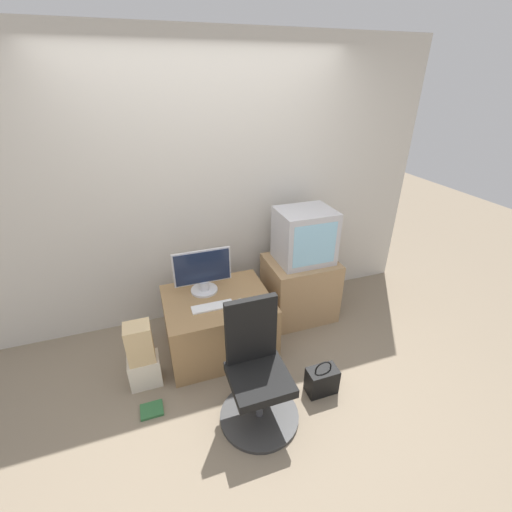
{
  "coord_description": "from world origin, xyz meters",
  "views": [
    {
      "loc": [
        -0.61,
        -1.74,
        2.25
      ],
      "look_at": [
        0.3,
        0.87,
        0.79
      ],
      "focal_mm": 24.0,
      "sensor_mm": 36.0,
      "label": 1
    }
  ],
  "objects_px": {
    "crt_tv": "(305,236)",
    "book": "(152,410)",
    "main_monitor": "(203,272)",
    "office_chair": "(257,377)",
    "mouse": "(240,300)",
    "cardboard_box_lower": "(145,370)",
    "handbag": "(322,380)",
    "keyboard": "(213,307)"
  },
  "relations": [
    {
      "from": "keyboard",
      "to": "crt_tv",
      "type": "height_order",
      "value": "crt_tv"
    },
    {
      "from": "office_chair",
      "to": "main_monitor",
      "type": "bearing_deg",
      "value": 100.48
    },
    {
      "from": "keyboard",
      "to": "office_chair",
      "type": "xyz_separation_m",
      "value": [
        0.16,
        -0.67,
        -0.19
      ]
    },
    {
      "from": "handbag",
      "to": "keyboard",
      "type": "bearing_deg",
      "value": 137.02
    },
    {
      "from": "main_monitor",
      "to": "book",
      "type": "relative_size",
      "value": 3.03
    },
    {
      "from": "mouse",
      "to": "office_chair",
      "type": "height_order",
      "value": "office_chair"
    },
    {
      "from": "mouse",
      "to": "book",
      "type": "distance_m",
      "value": 1.07
    },
    {
      "from": "main_monitor",
      "to": "cardboard_box_lower",
      "type": "height_order",
      "value": "main_monitor"
    },
    {
      "from": "crt_tv",
      "to": "cardboard_box_lower",
      "type": "height_order",
      "value": "crt_tv"
    },
    {
      "from": "main_monitor",
      "to": "crt_tv",
      "type": "xyz_separation_m",
      "value": [
        1.0,
        0.07,
        0.17
      ]
    },
    {
      "from": "main_monitor",
      "to": "handbag",
      "type": "distance_m",
      "value": 1.32
    },
    {
      "from": "mouse",
      "to": "book",
      "type": "relative_size",
      "value": 0.33
    },
    {
      "from": "crt_tv",
      "to": "office_chair",
      "type": "distance_m",
      "value": 1.41
    },
    {
      "from": "handbag",
      "to": "main_monitor",
      "type": "bearing_deg",
      "value": 127.91
    },
    {
      "from": "main_monitor",
      "to": "office_chair",
      "type": "distance_m",
      "value": 1.02
    },
    {
      "from": "main_monitor",
      "to": "book",
      "type": "height_order",
      "value": "main_monitor"
    },
    {
      "from": "mouse",
      "to": "crt_tv",
      "type": "relative_size",
      "value": 0.1
    },
    {
      "from": "crt_tv",
      "to": "book",
      "type": "distance_m",
      "value": 1.96
    },
    {
      "from": "crt_tv",
      "to": "cardboard_box_lower",
      "type": "distance_m",
      "value": 1.83
    },
    {
      "from": "keyboard",
      "to": "cardboard_box_lower",
      "type": "height_order",
      "value": "keyboard"
    },
    {
      "from": "mouse",
      "to": "handbag",
      "type": "bearing_deg",
      "value": -54.64
    },
    {
      "from": "crt_tv",
      "to": "book",
      "type": "bearing_deg",
      "value": -154.77
    },
    {
      "from": "office_chair",
      "to": "cardboard_box_lower",
      "type": "height_order",
      "value": "office_chair"
    },
    {
      "from": "mouse",
      "to": "cardboard_box_lower",
      "type": "xyz_separation_m",
      "value": [
        -0.85,
        -0.11,
        -0.42
      ]
    },
    {
      "from": "keyboard",
      "to": "mouse",
      "type": "relative_size",
      "value": 6.37
    },
    {
      "from": "mouse",
      "to": "handbag",
      "type": "height_order",
      "value": "mouse"
    },
    {
      "from": "mouse",
      "to": "book",
      "type": "height_order",
      "value": "mouse"
    },
    {
      "from": "mouse",
      "to": "book",
      "type": "bearing_deg",
      "value": -153.8
    },
    {
      "from": "main_monitor",
      "to": "keyboard",
      "type": "relative_size",
      "value": 1.46
    },
    {
      "from": "keyboard",
      "to": "handbag",
      "type": "xyz_separation_m",
      "value": [
        0.71,
        -0.66,
        -0.43
      ]
    },
    {
      "from": "office_chair",
      "to": "book",
      "type": "height_order",
      "value": "office_chair"
    },
    {
      "from": "main_monitor",
      "to": "handbag",
      "type": "xyz_separation_m",
      "value": [
        0.72,
        -0.93,
        -0.61
      ]
    },
    {
      "from": "handbag",
      "to": "book",
      "type": "relative_size",
      "value": 1.87
    },
    {
      "from": "office_chair",
      "to": "keyboard",
      "type": "bearing_deg",
      "value": 103.31
    },
    {
      "from": "cardboard_box_lower",
      "to": "office_chair",
      "type": "bearing_deg",
      "value": -36.29
    },
    {
      "from": "main_monitor",
      "to": "mouse",
      "type": "relative_size",
      "value": 9.28
    },
    {
      "from": "mouse",
      "to": "office_chair",
      "type": "xyz_separation_m",
      "value": [
        -0.08,
        -0.67,
        -0.2
      ]
    },
    {
      "from": "keyboard",
      "to": "office_chair",
      "type": "bearing_deg",
      "value": -76.69
    },
    {
      "from": "cardboard_box_lower",
      "to": "handbag",
      "type": "xyz_separation_m",
      "value": [
        1.31,
        -0.55,
        -0.01
      ]
    },
    {
      "from": "main_monitor",
      "to": "office_chair",
      "type": "xyz_separation_m",
      "value": [
        0.17,
        -0.94,
        -0.38
      ]
    },
    {
      "from": "book",
      "to": "keyboard",
      "type": "bearing_deg",
      "value": 34.56
    },
    {
      "from": "cardboard_box_lower",
      "to": "book",
      "type": "distance_m",
      "value": 0.32
    }
  ]
}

